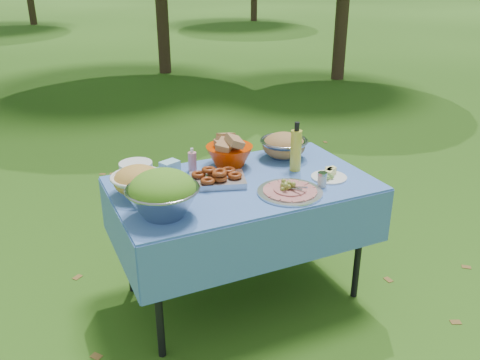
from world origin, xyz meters
name	(u,v)px	position (x,y,z in m)	size (l,w,h in m)	color
ground	(242,293)	(0.00, 0.00, 0.00)	(80.00, 80.00, 0.00)	#193609
picnic_table	(242,240)	(0.00, 0.00, 0.38)	(1.46, 0.86, 0.76)	#84B8FF
salad_bowl	(163,194)	(-0.53, -0.20, 0.88)	(0.36, 0.36, 0.24)	#9C9DA4
pasta_bowl_white	(138,180)	(-0.58, 0.10, 0.84)	(0.28, 0.28, 0.16)	white
plate_stack	(136,170)	(-0.53, 0.32, 0.81)	(0.19, 0.19, 0.09)	white
wipes_box	(170,169)	(-0.35, 0.26, 0.81)	(0.10, 0.08, 0.09)	#9BDFF9
sanitizer_bottle	(192,160)	(-0.20, 0.29, 0.83)	(0.05, 0.05, 0.14)	#D4818E
bread_bowl	(229,151)	(0.04, 0.28, 0.86)	(0.29, 0.29, 0.19)	#E03400
pasta_bowl_steel	(284,145)	(0.41, 0.26, 0.84)	(0.30, 0.30, 0.16)	#9C9DA4
fried_tray	(218,177)	(-0.13, 0.05, 0.80)	(0.31, 0.22, 0.07)	#B2B1B6
charcuterie_platter	(290,186)	(0.17, -0.24, 0.80)	(0.36, 0.36, 0.08)	silver
oil_bottle	(296,147)	(0.37, 0.04, 0.91)	(0.07, 0.07, 0.30)	#D4D03E
cheese_plate	(329,173)	(0.48, -0.15, 0.79)	(0.21, 0.21, 0.06)	white
shaker	(322,180)	(0.38, -0.24, 0.80)	(0.05, 0.05, 0.09)	silver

